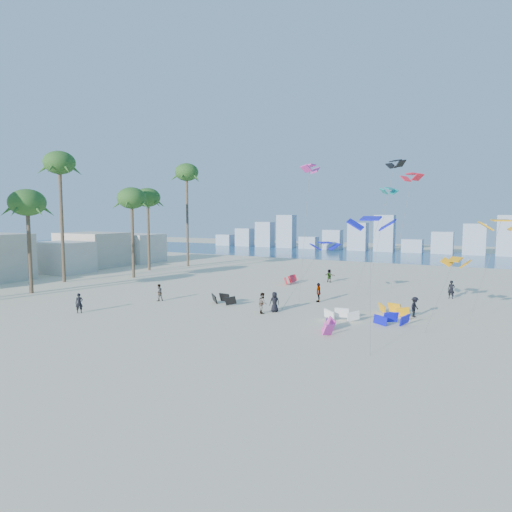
% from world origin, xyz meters
% --- Properties ---
extents(ground, '(220.00, 220.00, 0.00)m').
position_xyz_m(ground, '(0.00, 0.00, 0.00)').
color(ground, beige).
rests_on(ground, ground).
extents(ocean, '(220.00, 220.00, 0.00)m').
position_xyz_m(ocean, '(0.00, 72.00, 0.01)').
color(ocean, navy).
rests_on(ocean, ground).
extents(kitesurfer_near, '(0.74, 0.73, 1.71)m').
position_xyz_m(kitesurfer_near, '(-8.26, 4.84, 0.86)').
color(kitesurfer_near, black).
rests_on(kitesurfer_near, ground).
extents(kitesurfer_mid, '(1.05, 1.10, 1.78)m').
position_xyz_m(kitesurfer_mid, '(5.67, 12.21, 0.89)').
color(kitesurfer_mid, gray).
rests_on(kitesurfer_mid, ground).
extents(kitesurfers_far, '(26.04, 20.31, 1.86)m').
position_xyz_m(kitesurfers_far, '(8.13, 20.07, 0.86)').
color(kitesurfers_far, black).
rests_on(kitesurfers_far, ground).
extents(grounded_kites, '(18.59, 22.48, 1.00)m').
position_xyz_m(grounded_kites, '(9.32, 16.39, 0.46)').
color(grounded_kites, black).
rests_on(grounded_kites, ground).
extents(flying_kites, '(21.69, 26.59, 14.97)m').
position_xyz_m(flying_kites, '(15.60, 20.99, 9.97)').
color(flying_kites, '#0C0ED0').
rests_on(flying_kites, ground).
extents(palm_row, '(8.77, 44.80, 16.73)m').
position_xyz_m(palm_row, '(-21.96, 16.20, 11.56)').
color(palm_row, brown).
rests_on(palm_row, ground).
extents(beachfront_buildings, '(11.50, 43.00, 6.00)m').
position_xyz_m(beachfront_buildings, '(-33.69, 20.82, 2.67)').
color(beachfront_buildings, beige).
rests_on(beachfront_buildings, ground).
extents(distant_skyline, '(85.00, 3.00, 8.40)m').
position_xyz_m(distant_skyline, '(-1.19, 82.00, 3.09)').
color(distant_skyline, '#9EADBF').
rests_on(distant_skyline, ground).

